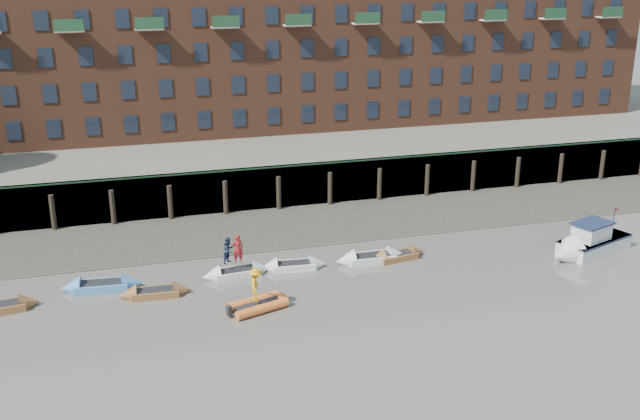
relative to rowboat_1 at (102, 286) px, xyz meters
name	(u,v)px	position (x,y,z in m)	size (l,w,h in m)	color
ground	(340,356)	(10.94, -10.89, -0.24)	(220.00, 220.00, 0.00)	#605952
foreshore	(263,229)	(10.94, 7.11, -0.24)	(110.00, 8.00, 0.50)	#3D382F
mud_band	(274,247)	(10.94, 3.71, -0.24)	(110.00, 1.60, 0.10)	#4C4336
river_wall	(251,189)	(10.94, 11.49, 1.36)	(110.00, 1.23, 3.30)	#2D2A26
bank_terrace	(222,146)	(10.94, 25.11, 1.36)	(110.00, 28.00, 3.20)	#5E594D
apartment_terrace	(215,19)	(10.94, 26.11, 12.59)	(80.60, 15.56, 20.98)	brown
rowboat_1	(102,286)	(0.00, 0.00, 0.00)	(4.72, 1.76, 1.34)	#4884C1
rowboat_2	(155,293)	(2.88, -1.71, -0.03)	(4.09, 1.35, 1.17)	brown
rowboat_3	(236,273)	(7.77, -0.23, -0.02)	(4.27, 1.59, 1.21)	silver
rowboat_4	(293,266)	(11.30, -0.15, -0.03)	(4.18, 1.56, 1.19)	silver
rowboat_5	(371,258)	(16.28, -0.40, 0.00)	(4.65, 1.41, 1.34)	silver
rowboat_6	(397,256)	(17.96, -0.48, -0.03)	(4.12, 1.81, 1.16)	brown
rib_tender	(260,304)	(8.23, -4.87, 0.02)	(3.49, 2.49, 0.59)	orange
motor_launch	(584,245)	(29.68, -3.09, 0.44)	(6.75, 4.11, 2.65)	silver
person_rower_a	(238,249)	(7.91, -0.15, 1.47)	(0.65, 0.43, 1.79)	maroon
person_rower_b	(229,250)	(7.39, -0.03, 1.39)	(0.78, 0.61, 1.61)	#19233F
person_rib_crew	(256,285)	(8.03, -4.97, 1.25)	(1.21, 0.70, 1.88)	orange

